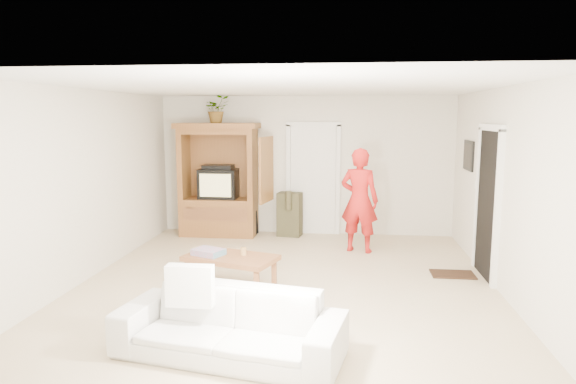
% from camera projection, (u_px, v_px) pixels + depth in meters
% --- Properties ---
extents(floor, '(6.00, 6.00, 0.00)m').
position_uv_depth(floor, '(287.00, 282.00, 6.94)').
color(floor, tan).
rests_on(floor, ground).
extents(ceiling, '(6.00, 6.00, 0.00)m').
position_uv_depth(ceiling, '(287.00, 87.00, 6.56)').
color(ceiling, white).
rests_on(ceiling, floor).
extents(wall_back, '(5.50, 0.00, 5.50)m').
position_uv_depth(wall_back, '(305.00, 166.00, 9.70)').
color(wall_back, silver).
rests_on(wall_back, floor).
extents(wall_front, '(5.50, 0.00, 5.50)m').
position_uv_depth(wall_front, '(240.00, 244.00, 3.80)').
color(wall_front, silver).
rests_on(wall_front, floor).
extents(wall_left, '(0.00, 6.00, 6.00)m').
position_uv_depth(wall_left, '(89.00, 184.00, 7.06)').
color(wall_left, silver).
rests_on(wall_left, floor).
extents(wall_right, '(0.00, 6.00, 6.00)m').
position_uv_depth(wall_right, '(504.00, 191.00, 6.44)').
color(wall_right, silver).
rests_on(wall_right, floor).
extents(armoire, '(1.82, 1.14, 2.10)m').
position_uv_depth(armoire, '(220.00, 187.00, 9.60)').
color(armoire, brown).
rests_on(armoire, floor).
extents(door_back, '(0.85, 0.05, 2.04)m').
position_uv_depth(door_back, '(313.00, 181.00, 9.69)').
color(door_back, white).
rests_on(door_back, floor).
extents(doorway_right, '(0.05, 0.90, 2.04)m').
position_uv_depth(doorway_right, '(488.00, 205.00, 7.07)').
color(doorway_right, black).
rests_on(doorway_right, floor).
extents(framed_picture, '(0.03, 0.60, 0.48)m').
position_uv_depth(framed_picture, '(469.00, 155.00, 8.26)').
color(framed_picture, black).
rests_on(framed_picture, wall_right).
extents(doormat, '(0.60, 0.40, 0.02)m').
position_uv_depth(doormat, '(453.00, 274.00, 7.27)').
color(doormat, '#382316').
rests_on(doormat, floor).
extents(plant, '(0.59, 0.57, 0.50)m').
position_uv_depth(plant, '(217.00, 109.00, 9.36)').
color(plant, '#4C7238').
rests_on(plant, armoire).
extents(man, '(0.72, 0.57, 1.72)m').
position_uv_depth(man, '(359.00, 200.00, 8.41)').
color(man, red).
rests_on(man, floor).
extents(sofa, '(2.23, 1.20, 0.62)m').
position_uv_depth(sofa, '(229.00, 325.00, 4.78)').
color(sofa, silver).
rests_on(sofa, floor).
extents(coffee_table, '(1.30, 0.96, 0.43)m').
position_uv_depth(coffee_table, '(231.00, 260.00, 6.68)').
color(coffee_table, brown).
rests_on(coffee_table, floor).
extents(towel, '(0.46, 0.41, 0.08)m').
position_uv_depth(towel, '(208.00, 252.00, 6.70)').
color(towel, '#E94D75').
rests_on(towel, coffee_table).
extents(candle, '(0.08, 0.08, 0.10)m').
position_uv_depth(candle, '(243.00, 251.00, 6.70)').
color(candle, tan).
rests_on(candle, coffee_table).
extents(backpack_black, '(0.41, 0.32, 0.44)m').
position_uv_depth(backpack_black, '(247.00, 223.00, 9.68)').
color(backpack_black, black).
rests_on(backpack_black, floor).
extents(backpack_olive, '(0.47, 0.38, 0.82)m').
position_uv_depth(backpack_olive, '(290.00, 214.00, 9.59)').
color(backpack_olive, '#47442B').
rests_on(backpack_olive, floor).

